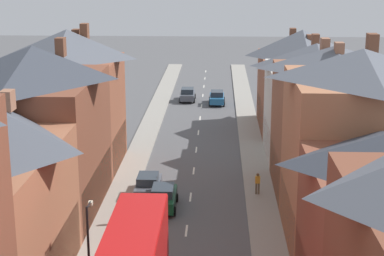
# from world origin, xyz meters

# --- Properties ---
(pavement_left) EXTENTS (2.20, 104.00, 0.14)m
(pavement_left) POSITION_xyz_m (-5.10, 38.00, 0.07)
(pavement_left) COLOR gray
(pavement_left) RESTS_ON ground
(pavement_right) EXTENTS (2.20, 104.00, 0.14)m
(pavement_right) POSITION_xyz_m (5.10, 38.00, 0.07)
(pavement_right) COLOR gray
(pavement_right) RESTS_ON ground
(centre_line_dashes) EXTENTS (0.14, 97.80, 0.01)m
(centre_line_dashes) POSITION_xyz_m (0.00, 36.00, 0.01)
(centre_line_dashes) COLOR silver
(centre_line_dashes) RESTS_ON ground
(terrace_row_right) EXTENTS (8.00, 66.16, 13.57)m
(terrace_row_right) POSITION_xyz_m (10.18, 20.21, 5.71)
(terrace_row_right) COLOR #B2704C
(terrace_row_right) RESTS_ON ground
(car_near_blue) EXTENTS (1.90, 4.07, 1.70)m
(car_near_blue) POSITION_xyz_m (-3.10, 30.01, 0.85)
(car_near_blue) COLOR #4C515B
(car_near_blue) RESTS_ON ground
(car_near_silver) EXTENTS (1.90, 4.07, 1.69)m
(car_near_silver) POSITION_xyz_m (-1.80, 27.70, 0.85)
(car_near_silver) COLOR #144728
(car_near_silver) RESTS_ON ground
(car_parked_left_a) EXTENTS (1.90, 3.99, 1.61)m
(car_parked_left_a) POSITION_xyz_m (-1.80, 62.74, 0.81)
(car_parked_left_a) COLOR #4C515B
(car_parked_left_a) RESTS_ON ground
(car_parked_right_a) EXTENTS (1.90, 4.01, 1.64)m
(car_parked_right_a) POSITION_xyz_m (1.80, 61.00, 0.83)
(car_parked_right_a) COLOR #236093
(car_parked_right_a) RESTS_ON ground
(pedestrian_mid_right) EXTENTS (0.36, 0.22, 1.61)m
(pedestrian_mid_right) POSITION_xyz_m (-4.34, 24.69, 1.03)
(pedestrian_mid_right) COLOR #3D4256
(pedestrian_mid_right) RESTS_ON pavement_left
(pedestrian_far_left) EXTENTS (0.36, 0.22, 1.61)m
(pedestrian_far_left) POSITION_xyz_m (4.90, 30.49, 1.03)
(pedestrian_far_left) COLOR brown
(pedestrian_far_left) RESTS_ON pavement_right
(street_lamp) EXTENTS (0.20, 1.12, 5.50)m
(street_lamp) POSITION_xyz_m (-4.25, 14.35, 3.24)
(street_lamp) COLOR black
(street_lamp) RESTS_ON ground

